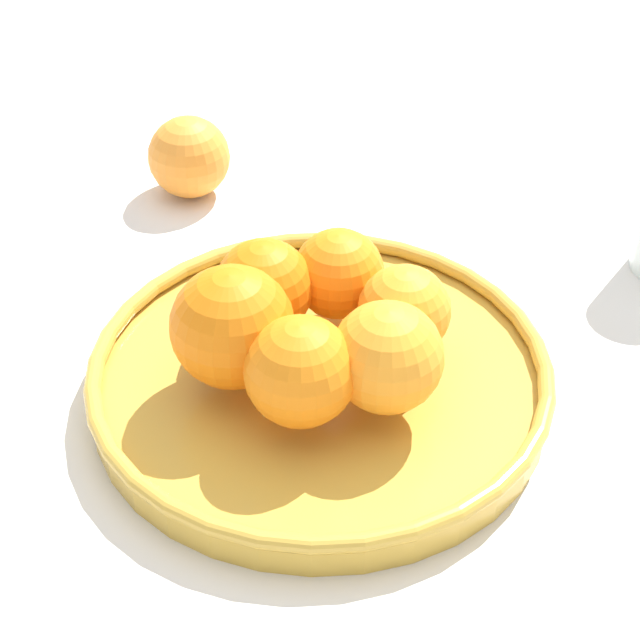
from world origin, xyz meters
name	(u,v)px	position (x,y,z in m)	size (l,w,h in m)	color
ground_plane	(320,395)	(0.00, 0.00, 0.00)	(4.00, 4.00, 0.00)	silver
fruit_bowl	(320,378)	(0.00, 0.00, 0.02)	(0.33, 0.33, 0.03)	gold
orange_pile	(312,324)	(0.00, 0.01, 0.07)	(0.18, 0.18, 0.08)	orange
stray_orange	(189,157)	(0.18, -0.24, 0.04)	(0.07, 0.07, 0.07)	orange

